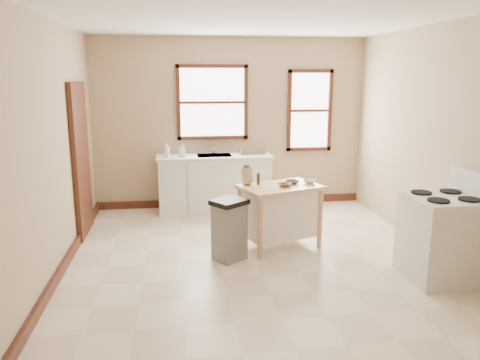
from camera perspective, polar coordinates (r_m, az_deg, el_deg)
name	(u,v)px	position (r m, az deg, el deg)	size (l,w,h in m)	color
floor	(255,259)	(5.77, 1.84, -9.59)	(5.00, 5.00, 0.00)	beige
ceiling	(257,17)	(5.38, 2.06, 19.23)	(5.00, 5.00, 0.00)	white
wall_back	(230,123)	(7.86, -1.18, 6.91)	(4.50, 0.04, 2.80)	tan
wall_left	(52,149)	(5.49, -21.94, 3.53)	(0.04, 5.00, 2.80)	tan
wall_right	(438,141)	(6.19, 23.00, 4.38)	(0.04, 5.00, 2.80)	tan
window_main	(212,102)	(7.78, -3.39, 9.42)	(1.17, 0.06, 1.22)	#38200F
window_side	(310,111)	(8.09, 8.48, 8.36)	(0.77, 0.06, 1.37)	#38200F
door_left	(81,160)	(6.79, -18.80, 2.35)	(0.06, 0.90, 2.10)	#38200F
baseboard_back	(231,201)	(8.07, -1.11, -2.62)	(4.50, 0.04, 0.12)	#38200F
baseboard_left	(65,264)	(5.82, -20.56, -9.58)	(0.04, 5.00, 0.12)	#38200F
sink_counter	(215,183)	(7.68, -3.10, -0.34)	(1.86, 0.62, 0.92)	silver
faucet	(213,147)	(7.75, -3.27, 4.06)	(0.03, 0.03, 0.22)	silver
soap_bottle_a	(167,150)	(7.48, -8.92, 3.67)	(0.09, 0.09, 0.23)	#B2B2B2
soap_bottle_b	(182,150)	(7.50, -7.04, 3.60)	(0.09, 0.09, 0.19)	#B2B2B2
dish_rack	(252,151)	(7.68, 1.44, 3.57)	(0.43, 0.32, 0.11)	silver
kitchen_island	(280,216)	(6.08, 4.87, -4.40)	(0.99, 0.63, 0.81)	tan
knife_block	(247,177)	(5.99, 0.89, 0.38)	(0.10, 0.10, 0.20)	#DEA874
pepper_grinder	(258,179)	(6.00, 2.24, 0.14)	(0.04, 0.04, 0.15)	#462313
bowl_a	(284,185)	(5.93, 5.45, -0.60)	(0.16, 0.16, 0.04)	brown
bowl_b	(292,182)	(6.10, 6.41, -0.24)	(0.17, 0.17, 0.04)	brown
bowl_c	(309,181)	(6.14, 8.46, -0.17)	(0.16, 0.16, 0.05)	silver
trash_bin	(229,230)	(5.63, -1.30, -6.09)	(0.38, 0.32, 0.75)	slate
gas_stove	(442,226)	(5.50, 23.37, -5.17)	(0.74, 0.75, 1.19)	silver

